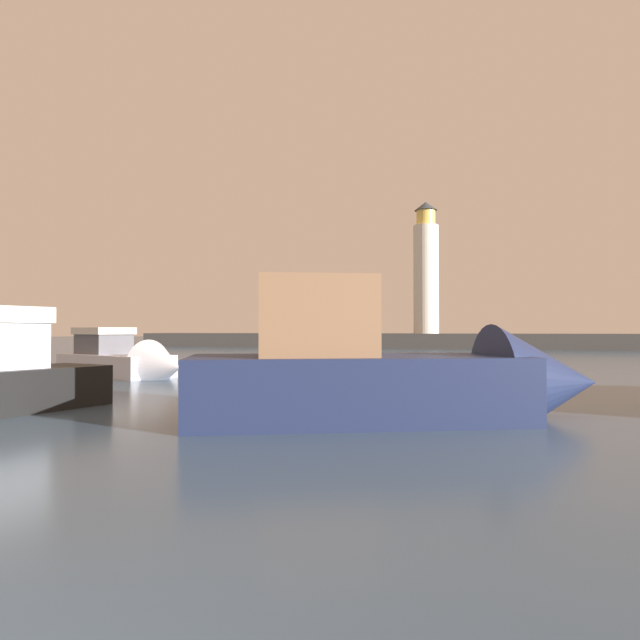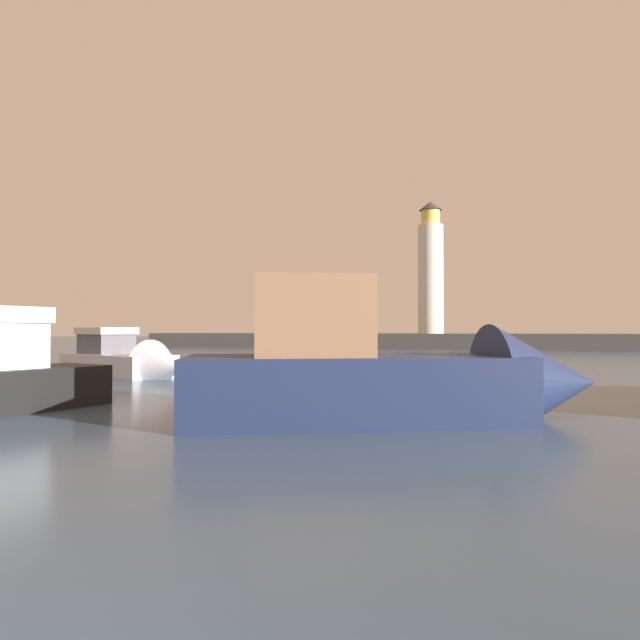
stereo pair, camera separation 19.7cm
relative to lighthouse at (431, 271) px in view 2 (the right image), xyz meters
name	(u,v)px [view 2 (the right image)]	position (x,y,z in m)	size (l,w,h in m)	color
ground_plane	(425,366)	(2.08, -28.06, -7.87)	(220.00, 220.00, 0.00)	#384C60
breakwater	(452,341)	(2.08, 0.00, -7.12)	(65.98, 5.79, 1.49)	#423F3D
lighthouse	(431,271)	(0.00, 0.00, 0.00)	(2.55, 2.55, 13.45)	silver
motorboat_2	(409,375)	(3.43, -45.61, -6.93)	(9.02, 5.62, 3.47)	#1E284C
motorboat_3	(132,361)	(-8.51, -38.04, -7.25)	(7.12, 4.47, 2.51)	silver
mooring_buoy	(531,367)	(6.67, -35.20, -7.36)	(1.02, 1.02, 1.02)	#EA5919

